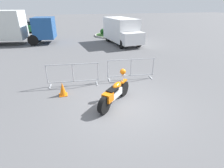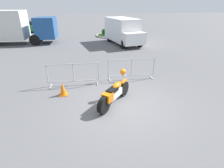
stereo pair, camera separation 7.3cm
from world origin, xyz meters
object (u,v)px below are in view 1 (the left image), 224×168
object	(u,v)px
crowd_barrier_far	(131,69)
box_truck	(5,26)
delivery_van	(122,30)
traffic_cone	(63,89)
parked_car_black	(8,27)
parked_car_green	(31,26)
pedestrian	(52,27)
motorcycle	(115,93)
crowd_barrier_near	(73,74)

from	to	relation	value
crowd_barrier_far	box_truck	xyz separation A→B (m)	(-8.22, 10.93, 1.08)
delivery_van	traffic_cone	xyz separation A→B (m)	(-5.56, -9.33, -0.95)
delivery_van	parked_car_black	world-z (taller)	delivery_van
parked_car_black	parked_car_green	bearing A→B (deg)	-90.21
delivery_van	parked_car_green	bearing A→B (deg)	-145.80
pedestrian	traffic_cone	bearing A→B (deg)	32.17
parked_car_black	traffic_cone	size ratio (longest dim) A/B	7.27
crowd_barrier_far	parked_car_black	bearing A→B (deg)	118.30
crowd_barrier_far	parked_car_green	world-z (taller)	parked_car_green
traffic_cone	pedestrian	bearing A→B (deg)	93.46
motorcycle	traffic_cone	distance (m)	2.29
parked_car_black	parked_car_green	xyz separation A→B (m)	(2.73, 0.43, 0.00)
crowd_barrier_near	parked_car_black	distance (m)	20.05
crowd_barrier_near	parked_car_black	world-z (taller)	parked_car_black
traffic_cone	parked_car_black	bearing A→B (deg)	108.86
parked_car_black	parked_car_green	size ratio (longest dim) A/B	1.00
delivery_van	traffic_cone	world-z (taller)	delivery_van
delivery_van	pedestrian	world-z (taller)	delivery_van
crowd_barrier_far	delivery_van	bearing A→B (deg)	75.51
motorcycle	crowd_barrier_near	xyz separation A→B (m)	(-1.44, 2.09, 0.09)
crowd_barrier_far	parked_car_green	size ratio (longest dim) A/B	0.57
crowd_barrier_far	traffic_cone	size ratio (longest dim) A/B	4.12
box_truck	parked_car_green	xyz separation A→B (m)	(0.87, 8.22, -0.93)
motorcycle	traffic_cone	bearing A→B (deg)	103.04
crowd_barrier_near	box_truck	xyz separation A→B (m)	(-5.34, 10.93, 1.08)
crowd_barrier_far	traffic_cone	distance (m)	3.51
motorcycle	pedestrian	distance (m)	18.25
crowd_barrier_near	delivery_van	bearing A→B (deg)	59.07
crowd_barrier_near	delivery_van	distance (m)	9.85
pedestrian	parked_car_black	bearing A→B (deg)	-87.56
crowd_barrier_far	pedestrian	size ratio (longest dim) A/B	1.44
parked_car_black	traffic_cone	distance (m)	20.73
parked_car_green	traffic_cone	bearing A→B (deg)	-178.03
crowd_barrier_far	parked_car_green	bearing A→B (deg)	111.00
delivery_van	crowd_barrier_near	bearing A→B (deg)	-38.37
motorcycle	crowd_barrier_far	xyz separation A→B (m)	(1.44, 2.09, 0.09)
parked_car_green	crowd_barrier_far	bearing A→B (deg)	-168.23
delivery_van	parked_car_black	size ratio (longest dim) A/B	1.21
parked_car_green	pedestrian	xyz separation A→B (m)	(2.95, -3.24, 0.22)
parked_car_green	traffic_cone	size ratio (longest dim) A/B	7.29
delivery_van	traffic_cone	distance (m)	10.90
motorcycle	pedestrian	bearing A→B (deg)	53.97
crowd_barrier_far	parked_car_black	xyz separation A→B (m)	(-10.08, 18.71, 0.14)
motorcycle	parked_car_green	size ratio (longest dim) A/B	0.39
delivery_van	parked_car_black	xyz separation A→B (m)	(-12.25, 10.29, -0.54)
crowd_barrier_far	delivery_van	xyz separation A→B (m)	(2.18, 8.43, 0.68)
delivery_van	pedestrian	size ratio (longest dim) A/B	3.08
box_truck	pedestrian	world-z (taller)	box_truck
box_truck	parked_car_black	size ratio (longest dim) A/B	1.84
motorcycle	crowd_barrier_near	bearing A→B (deg)	79.05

